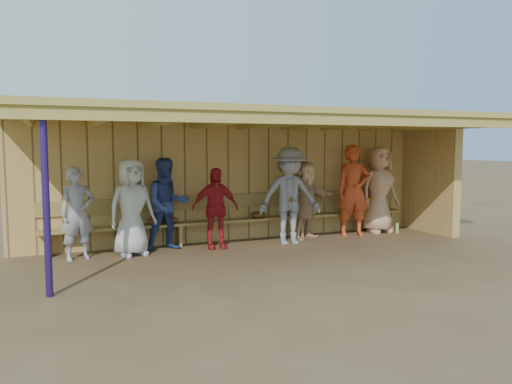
# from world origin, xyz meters

# --- Properties ---
(ground) EXTENTS (90.00, 90.00, 0.00)m
(ground) POSITION_xyz_m (0.00, 0.00, 0.00)
(ground) COLOR brown
(ground) RESTS_ON ground
(player_a) EXTENTS (0.65, 0.51, 1.57)m
(player_a) POSITION_xyz_m (-3.13, 0.63, 0.78)
(player_a) COLOR #94929A
(player_a) RESTS_ON ground
(player_b) EXTENTS (0.94, 0.74, 1.69)m
(player_b) POSITION_xyz_m (-2.24, 0.58, 0.85)
(player_b) COLOR silver
(player_b) RESTS_ON ground
(player_c) EXTENTS (0.85, 0.68, 1.69)m
(player_c) POSITION_xyz_m (-1.56, 0.81, 0.85)
(player_c) COLOR navy
(player_c) RESTS_ON ground
(player_d) EXTENTS (0.91, 0.45, 1.50)m
(player_d) POSITION_xyz_m (-0.71, 0.61, 0.75)
(player_d) COLOR red
(player_d) RESTS_ON ground
(player_e) EXTENTS (1.32, 0.89, 1.88)m
(player_e) POSITION_xyz_m (0.74, 0.44, 0.94)
(player_e) COLOR gray
(player_e) RESTS_ON ground
(player_f) EXTENTS (1.55, 1.03, 1.60)m
(player_f) POSITION_xyz_m (1.29, 0.81, 0.80)
(player_f) COLOR #DBAD7B
(player_f) RESTS_ON ground
(player_g) EXTENTS (0.81, 0.65, 1.93)m
(player_g) POSITION_xyz_m (2.38, 0.69, 0.96)
(player_g) COLOR #D44621
(player_g) RESTS_ON ground
(player_h) EXTENTS (0.96, 0.66, 1.89)m
(player_h) POSITION_xyz_m (3.13, 0.81, 0.94)
(player_h) COLOR tan
(player_h) RESTS_ON ground
(dugout_structure) EXTENTS (8.80, 3.20, 2.50)m
(dugout_structure) POSITION_xyz_m (0.39, 0.69, 1.69)
(dugout_structure) COLOR tan
(dugout_structure) RESTS_ON ground
(bench) EXTENTS (7.60, 0.34, 0.93)m
(bench) POSITION_xyz_m (0.00, 1.12, 0.53)
(bench) COLOR #A18745
(bench) RESTS_ON ground
(dugout_equipment) EXTENTS (5.59, 0.62, 0.80)m
(dugout_equipment) POSITION_xyz_m (-0.26, 0.99, 0.49)
(dugout_equipment) COLOR gold
(dugout_equipment) RESTS_ON ground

